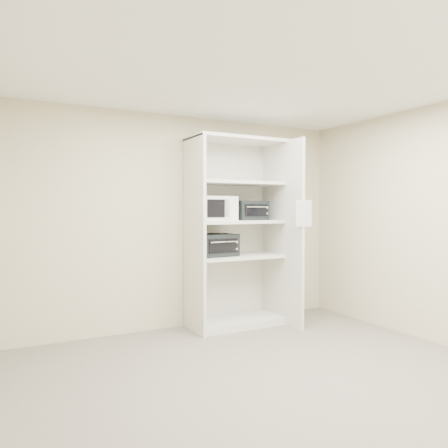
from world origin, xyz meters
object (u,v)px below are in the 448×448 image
microwave (213,208)px  toaster_oven_lower (215,245)px  shelving_unit (239,239)px  toaster_oven_upper (249,211)px

microwave → toaster_oven_lower: bearing=-81.8°
shelving_unit → toaster_oven_upper: bearing=8.2°
toaster_oven_upper → toaster_oven_lower: size_ratio=0.87×
shelving_unit → toaster_oven_upper: size_ratio=5.55×
shelving_unit → microwave: 0.53m
shelving_unit → toaster_oven_upper: (0.16, 0.02, 0.36)m
toaster_oven_lower → toaster_oven_upper: bearing=-3.5°
toaster_oven_upper → toaster_oven_lower: 0.67m
microwave → toaster_oven_upper: (0.51, -0.02, -0.03)m
toaster_oven_upper → toaster_oven_lower: bearing=176.9°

